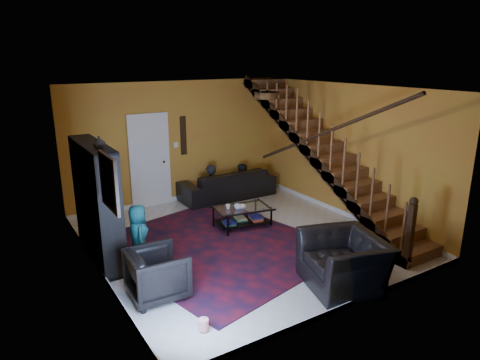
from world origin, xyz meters
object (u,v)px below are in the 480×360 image
Objects in this scene: armchair_right at (344,262)px; sofa at (227,184)px; armchair_left at (157,274)px; bookshelf at (98,205)px; coffee_table at (242,216)px.

sofa is at bearing -172.03° from armchair_right.
armchair_left is 2.73m from armchair_right.
bookshelf is 2.87m from coffee_table.
bookshelf reaches higher than armchair_left.
bookshelf is 4.05m from armchair_right.
armchair_left is at bearing -78.02° from bookshelf.
sofa is 1.93× the size of armchair_right.
bookshelf is at bearing 14.28° from armchair_left.
bookshelf is 1.69× the size of coffee_table.
coffee_table is at bearing 69.19° from sofa.
armchair_left is (-3.12, -3.37, 0.02)m from sofa.
armchair_left is at bearing -99.38° from armchair_right.
armchair_right is at bearing 82.16° from sofa.
coffee_table is at bearing -163.01° from armchair_right.
sofa is 4.59m from armchair_left.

